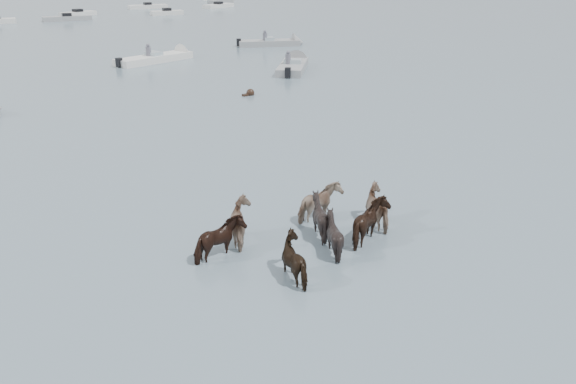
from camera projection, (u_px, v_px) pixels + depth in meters
ground at (372, 252)px, 15.01m from camera, size 400.00×400.00×0.00m
pony_herd at (314, 226)px, 15.42m from camera, size 5.93×3.72×1.28m
swimming_pony at (250, 93)px, 31.94m from camera, size 0.72×0.44×0.44m
motorboat_c at (163, 57)px, 42.53m from camera, size 6.61×2.84×1.92m
motorboat_d at (294, 65)px, 39.56m from camera, size 5.31×5.21×1.92m
motorboat_e at (278, 43)px, 49.68m from camera, size 5.62×4.01×1.92m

